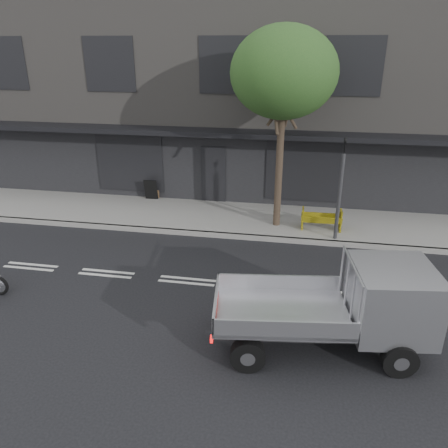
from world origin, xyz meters
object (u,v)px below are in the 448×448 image
Objects in this scene: traffic_light_pole at (339,195)px; construction_barrier at (322,221)px; sandwich_board at (151,190)px; flatbed_ute at (371,302)px; street_tree at (284,73)px.

construction_barrier is (-0.45, 0.50, -1.12)m from traffic_light_pole.
traffic_light_pole is 4.13× the size of sandwich_board.
traffic_light_pole is 2.55× the size of construction_barrier.
flatbed_ute is 5.49× the size of sandwich_board.
street_tree reaches higher than sandwich_board.
street_tree is 7.96× the size of sandwich_board.
flatbed_ute is (2.33, -6.33, -4.10)m from street_tree.
street_tree is 7.90m from flatbed_ute.
construction_barrier is (1.55, -0.35, -4.74)m from street_tree.
sandwich_board is at bearing 125.63° from flatbed_ute.
traffic_light_pole is at bearing -23.03° from street_tree.
sandwich_board is (-5.28, 1.80, -4.70)m from street_tree.
construction_barrier is at bearing 89.97° from flatbed_ute.
traffic_light_pole is at bearing 85.97° from flatbed_ute.
construction_barrier is at bearing -12.84° from street_tree.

